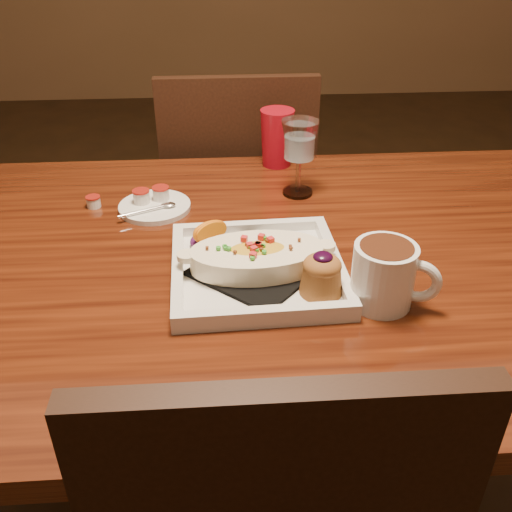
{
  "coord_description": "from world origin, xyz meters",
  "views": [
    {
      "loc": [
        -0.05,
        -0.86,
        1.29
      ],
      "look_at": [
        0.01,
        -0.04,
        0.77
      ],
      "focal_mm": 40.0,
      "sensor_mm": 36.0,
      "label": 1
    }
  ],
  "objects": [
    {
      "name": "chair_far",
      "position": [
        -0.0,
        0.63,
        0.51
      ],
      "size": [
        0.42,
        0.42,
        0.93
      ],
      "rotation": [
        0.0,
        0.0,
        3.14
      ],
      "color": "black",
      "rests_on": "floor"
    },
    {
      "name": "table",
      "position": [
        0.0,
        0.0,
        0.65
      ],
      "size": [
        1.5,
        0.9,
        0.75
      ],
      "color": "maroon",
      "rests_on": "floor"
    },
    {
      "name": "creamer_loose",
      "position": [
        -0.31,
        0.21,
        0.76
      ],
      "size": [
        0.03,
        0.03,
        0.02
      ],
      "color": "silver",
      "rests_on": "table"
    },
    {
      "name": "red_tumbler",
      "position": [
        0.09,
        0.4,
        0.82
      ],
      "size": [
        0.08,
        0.08,
        0.13
      ],
      "primitive_type": "cone",
      "color": "#AC0C1C",
      "rests_on": "table"
    },
    {
      "name": "coffee_mug",
      "position": [
        0.2,
        -0.16,
        0.81
      ],
      "size": [
        0.13,
        0.1,
        0.1
      ],
      "rotation": [
        0.0,
        0.0,
        -0.39
      ],
      "color": "white",
      "rests_on": "table"
    },
    {
      "name": "goblet",
      "position": [
        0.12,
        0.24,
        0.86
      ],
      "size": [
        0.08,
        0.08,
        0.16
      ],
      "color": "silver",
      "rests_on": "table"
    },
    {
      "name": "plate",
      "position": [
        0.02,
        -0.07,
        0.78
      ],
      "size": [
        0.29,
        0.29,
        0.08
      ],
      "rotation": [
        0.0,
        0.0,
        0.04
      ],
      "color": "white",
      "rests_on": "table"
    },
    {
      "name": "floor",
      "position": [
        0.0,
        0.0,
        0.0
      ],
      "size": [
        7.0,
        7.0,
        0.0
      ],
      "primitive_type": "plane",
      "color": "#322010",
      "rests_on": "ground"
    },
    {
      "name": "saucer",
      "position": [
        -0.19,
        0.19,
        0.76
      ],
      "size": [
        0.15,
        0.15,
        0.1
      ],
      "color": "white",
      "rests_on": "table"
    }
  ]
}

